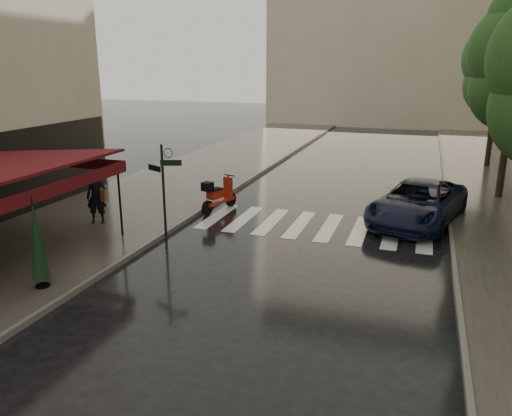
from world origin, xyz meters
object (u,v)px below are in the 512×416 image
Objects in this scene: pedestrian_with_umbrella at (95,175)px; parasol_back at (37,240)px; parked_car at (418,203)px; scooter at (218,196)px.

parasol_back is (1.85, -4.88, -0.47)m from pedestrian_with_umbrella.
parked_car is at bearing 45.49° from parasol_back.
pedestrian_with_umbrella reaches higher than scooter.
parked_car is at bearing -1.33° from pedestrian_with_umbrella.
scooter is at bearing 21.75° from pedestrian_with_umbrella.
scooter is (3.23, 3.07, -1.22)m from pedestrian_with_umbrella.
parked_car reaches higher than scooter.
pedestrian_with_umbrella is 11.27m from parked_car.
pedestrian_with_umbrella reaches higher than parasol_back.
parasol_back is at bearing -120.00° from parked_car.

